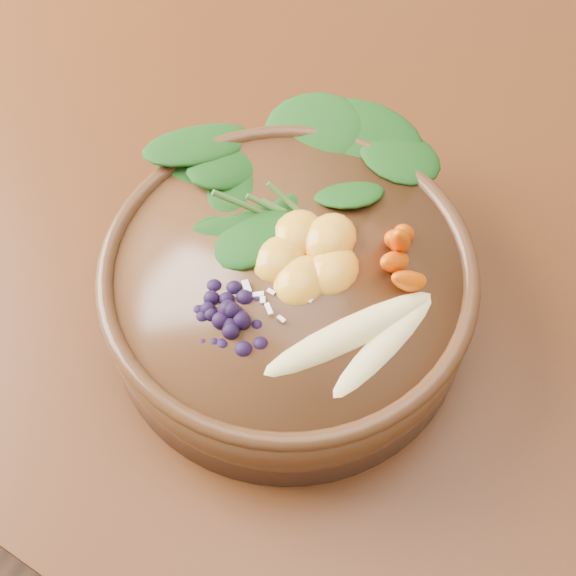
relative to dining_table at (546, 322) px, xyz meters
The scene contains 9 objects.
ground 0.66m from the dining_table, ahead, with size 4.00×4.00×0.00m, color #381E0F.
dining_table is the anchor object (origin of this frame).
stoneware_bowl 0.29m from the dining_table, 137.23° to the right, with size 0.30×0.30×0.08m, color #4F2C16.
kale_heap 0.31m from the dining_table, 154.15° to the right, with size 0.19×0.17×0.04m, color #154611, non-canonical shape.
carrot_cluster 0.27m from the dining_table, 134.50° to the right, with size 0.06×0.06×0.08m, color #F35901, non-canonical shape.
banana_halves 0.29m from the dining_table, 118.65° to the right, with size 0.10×0.16×0.03m.
mandarin_cluster 0.31m from the dining_table, 138.90° to the right, with size 0.09×0.09×0.03m, color orange, non-canonical shape.
blueberry_pile 0.37m from the dining_table, 131.32° to the right, with size 0.14×0.10×0.04m, color black, non-canonical shape.
coconut_flakes 0.33m from the dining_table, 134.82° to the right, with size 0.09×0.07×0.01m, color white, non-canonical shape.
Camera 1 is at (-0.01, -0.47, 1.35)m, focal length 50.00 mm.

